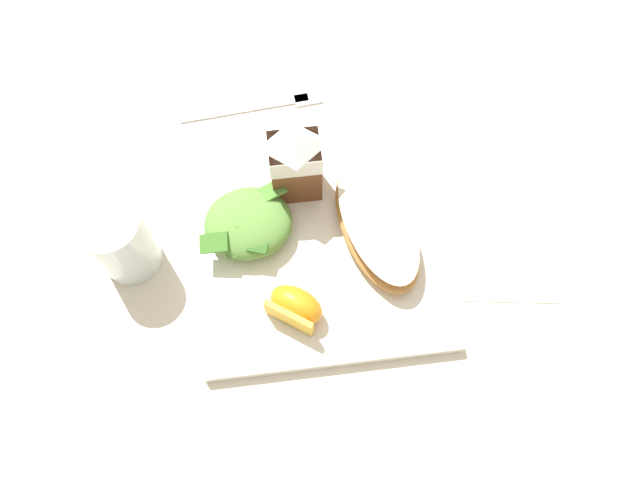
% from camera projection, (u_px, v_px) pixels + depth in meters
% --- Properties ---
extents(ground, '(3.00, 3.00, 0.00)m').
position_uv_depth(ground, '(320.00, 249.00, 0.69)').
color(ground, beige).
extents(white_plate, '(0.28, 0.28, 0.02)m').
position_uv_depth(white_plate, '(320.00, 246.00, 0.69)').
color(white_plate, white).
rests_on(white_plate, ground).
extents(cheesy_pizza_bread, '(0.11, 0.18, 0.04)m').
position_uv_depth(cheesy_pizza_bread, '(377.00, 225.00, 0.67)').
color(cheesy_pizza_bread, '#B77F42').
rests_on(cheesy_pizza_bread, white_plate).
extents(green_salad_pile, '(0.10, 0.09, 0.04)m').
position_uv_depth(green_salad_pile, '(248.00, 223.00, 0.67)').
color(green_salad_pile, '#5B8E3D').
rests_on(green_salad_pile, white_plate).
extents(milk_carton, '(0.06, 0.05, 0.11)m').
position_uv_depth(milk_carton, '(295.00, 161.00, 0.65)').
color(milk_carton, brown).
rests_on(milk_carton, white_plate).
extents(orange_wedge_front, '(0.07, 0.06, 0.04)m').
position_uv_depth(orange_wedge_front, '(295.00, 306.00, 0.63)').
color(orange_wedge_front, orange).
rests_on(orange_wedge_front, white_plate).
extents(paper_napkin, '(0.12, 0.12, 0.00)m').
position_uv_depth(paper_napkin, '(506.00, 257.00, 0.69)').
color(paper_napkin, white).
rests_on(paper_napkin, ground).
extents(metal_fork, '(0.19, 0.03, 0.01)m').
position_uv_depth(metal_fork, '(263.00, 104.00, 0.77)').
color(metal_fork, silver).
rests_on(metal_fork, ground).
extents(drinking_clear_cup, '(0.07, 0.07, 0.10)m').
position_uv_depth(drinking_clear_cup, '(121.00, 242.00, 0.64)').
color(drinking_clear_cup, silver).
rests_on(drinking_clear_cup, ground).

